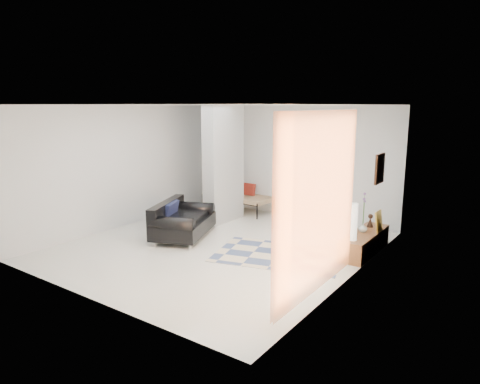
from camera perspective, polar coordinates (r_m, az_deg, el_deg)
The scene contains 17 objects.
floor at distance 8.71m, azimuth -2.73°, elevation -7.19°, with size 6.00×6.00×0.00m, color white.
ceiling at distance 8.26m, azimuth -2.91°, elevation 11.56°, with size 6.00×6.00×0.00m, color white.
wall_back at distance 10.87m, azimuth 6.95°, elevation 4.07°, with size 6.00×6.00×0.00m, color silver.
wall_front at distance 6.32m, azimuth -19.73°, elevation -1.88°, with size 6.00×6.00×0.00m, color silver.
wall_left at distance 10.27m, azimuth -15.05°, elevation 3.33°, with size 6.00×6.00×0.00m, color silver.
wall_right at distance 7.05m, azimuth 15.12°, elevation -0.27°, with size 6.00×6.00×0.00m, color silver.
partition_column at distance 10.29m, azimuth -2.20°, elevation 3.73°, with size 0.35×1.20×2.80m, color #A6ABAE.
hallway_door at distance 12.01m, azimuth -2.06°, elevation 3.02°, with size 0.85×0.06×2.04m, color white.
curtain at distance 6.03m, azimuth 10.66°, elevation -1.54°, with size 2.55×2.55×0.00m, color #FF8343.
wall_art at distance 8.23m, azimuth 18.13°, elevation 2.97°, with size 0.04×0.45×0.55m, color #3C1F10.
media_console at distance 8.61m, azimuth 16.26°, elevation -6.44°, with size 0.45×1.62×0.80m.
loveseat at distance 9.28m, azimuth -7.90°, elevation -3.84°, with size 1.50×1.88×0.76m.
daybed at distance 11.46m, azimuth -0.35°, elevation -0.48°, with size 1.92×0.90×0.77m.
area_rug at distance 8.21m, azimuth 5.09°, elevation -8.36°, with size 2.33×1.55×0.01m, color beige.
cylinder_lamp at distance 7.93m, azimuth 14.94°, elevation -3.89°, with size 0.12×0.12×0.68m, color beige.
bronze_figurine at distance 8.93m, azimuth 16.98°, elevation -3.66°, with size 0.13×0.13×0.26m, color #311E15, non-canonical shape.
vase at distance 8.55m, azimuth 16.05°, elevation -4.58°, with size 0.17×0.17×0.18m, color silver.
Camera 1 is at (5.07, -6.51, 2.79)m, focal length 32.00 mm.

